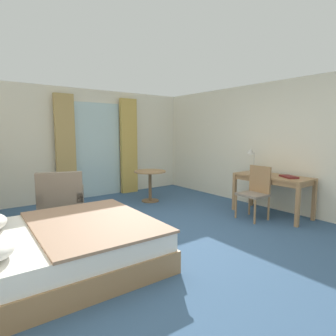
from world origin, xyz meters
name	(u,v)px	position (x,y,z in m)	size (l,w,h in m)	color
ground	(168,242)	(0.00, 0.00, -0.05)	(5.93, 7.13, 0.10)	#38567A
wall_back	(82,144)	(0.00, 3.30, 1.26)	(5.53, 0.12, 2.51)	silver
wall_right	(277,146)	(2.71, 0.00, 1.26)	(0.12, 6.73, 2.51)	silver
balcony_glass_door	(98,150)	(0.35, 3.22, 1.10)	(1.13, 0.02, 2.21)	silver
curtain_panel_left	(66,149)	(-0.44, 3.12, 1.17)	(0.41, 0.10, 2.35)	tan
curtain_panel_right	(129,146)	(1.13, 3.12, 1.17)	(0.43, 0.10, 2.35)	tan
bed	(59,247)	(-1.52, 0.04, 0.26)	(2.08, 1.83, 0.94)	#9E754C
writing_desk	(272,180)	(2.25, -0.21, 0.65)	(0.63, 1.34, 0.74)	#9E754C
desk_chair	(256,189)	(1.83, -0.16, 0.52)	(0.43, 0.47, 0.94)	gray
desk_lamp	(251,155)	(2.28, 0.30, 1.09)	(0.16, 0.25, 0.49)	#B7B2A8
closed_book	(289,177)	(2.26, -0.52, 0.76)	(0.18, 0.34, 0.03)	maroon
armchair_by_window	(62,202)	(-0.96, 1.78, 0.34)	(0.95, 0.98, 0.89)	gray
round_cafe_table	(150,179)	(1.02, 2.01, 0.51)	(0.70, 0.70, 0.69)	#9E754C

